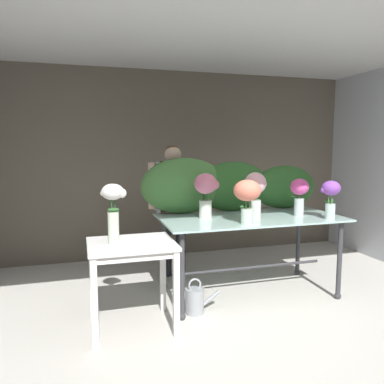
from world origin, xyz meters
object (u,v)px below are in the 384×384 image
vase_violet_anemones (331,195)px  vase_white_roses_tall (113,207)px  display_table_glass (249,228)px  vase_blush_roses (255,190)px  vase_rosy_hydrangea (206,190)px  side_table_white (132,254)px  vase_fuchsia_carnations (299,193)px  watering_can (195,300)px  florist (173,197)px  vase_coral_stock (247,195)px

vase_violet_anemones → vase_white_roses_tall: vase_white_roses_tall is taller
display_table_glass → vase_white_roses_tall: size_ratio=3.71×
vase_blush_roses → vase_violet_anemones: bearing=-18.4°
vase_rosy_hydrangea → vase_white_roses_tall: bearing=-155.0°
side_table_white → vase_violet_anemones: 2.05m
vase_violet_anemones → vase_fuchsia_carnations: size_ratio=0.99×
side_table_white → watering_can: (0.61, 0.12, -0.54)m
side_table_white → vase_rosy_hydrangea: (0.82, 0.45, 0.47)m
florist → vase_blush_roses: florist is taller
vase_violet_anemones → vase_white_roses_tall: 2.15m
vase_violet_anemones → florist: bearing=138.5°
display_table_glass → vase_rosy_hydrangea: size_ratio=4.09×
side_table_white → vase_violet_anemones: vase_violet_anemones is taller
side_table_white → watering_can: size_ratio=2.18×
display_table_glass → vase_fuchsia_carnations: size_ratio=4.78×
vase_fuchsia_carnations → vase_blush_roses: vase_blush_roses is taller
vase_white_roses_tall → vase_rosy_hydrangea: bearing=25.0°
florist → watering_can: bearing=-93.1°
vase_violet_anemones → vase_fuchsia_carnations: 0.32m
florist → vase_fuchsia_carnations: bearing=-38.9°
vase_coral_stock → vase_rosy_hydrangea: 0.48m
vase_white_roses_tall → vase_violet_anemones: bearing=1.0°
display_table_glass → florist: (-0.63, 0.81, 0.25)m
side_table_white → vase_coral_stock: (1.10, 0.06, 0.47)m
florist → vase_white_roses_tall: florist is taller
vase_blush_roses → watering_can: 1.23m
display_table_glass → vase_white_roses_tall: 1.54m
vase_rosy_hydrangea → vase_violet_anemones: (1.18, -0.41, -0.04)m
florist → vase_blush_roses: (0.62, -0.94, 0.16)m
florist → vase_rosy_hydrangea: florist is taller
watering_can → vase_coral_stock: bearing=-6.8°
display_table_glass → watering_can: (-0.69, -0.29, -0.60)m
side_table_white → vase_blush_roses: bearing=12.1°
vase_rosy_hydrangea → vase_violet_anemones: vase_rosy_hydrangea is taller
vase_blush_roses → vase_white_roses_tall: size_ratio=0.93×
vase_white_roses_tall → watering_can: 1.22m
display_table_glass → side_table_white: size_ratio=2.45×
florist → watering_can: size_ratio=4.51×
vase_coral_stock → vase_blush_roses: bearing=49.1°
display_table_glass → vase_blush_roses: bearing=-93.6°
display_table_glass → vase_coral_stock: 0.57m
vase_rosy_hydrangea → display_table_glass: bearing=-4.8°
vase_fuchsia_carnations → vase_violet_anemones: bearing=-53.1°
side_table_white → vase_violet_anemones: (2.00, 0.04, 0.43)m
vase_rosy_hydrangea → vase_blush_roses: (0.47, -0.17, 0.00)m
side_table_white → vase_white_roses_tall: size_ratio=1.51×
vase_rosy_hydrangea → vase_white_roses_tall: 1.06m
watering_can → vase_white_roses_tall: bearing=-170.9°
display_table_glass → florist: size_ratio=1.19×
vase_violet_anemones → side_table_white: bearing=-179.0°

